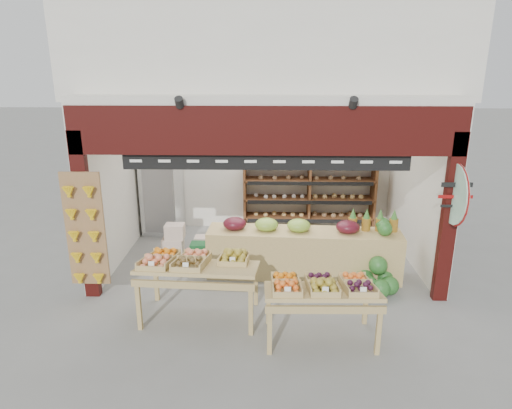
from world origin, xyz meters
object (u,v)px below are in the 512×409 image
object	(u,v)px
back_shelving	(309,181)
display_table_left	(192,264)
mid_counter	(303,251)
cardboard_stack	(186,243)
watermelon_pile	(375,280)
display_table_right	(322,288)
refrigerator	(162,189)

from	to	relation	value
back_shelving	display_table_left	world-z (taller)	back_shelving
back_shelving	mid_counter	size ratio (longest dim) A/B	0.85
mid_counter	display_table_left	xyz separation A→B (m)	(-1.70, -1.36, 0.37)
display_table_left	back_shelving	bearing A→B (deg)	61.10
cardboard_stack	mid_counter	distance (m)	2.36
back_shelving	watermelon_pile	world-z (taller)	back_shelving
cardboard_stack	mid_counter	xyz separation A→B (m)	(2.19, -0.86, 0.22)
display_table_right	watermelon_pile	bearing A→B (deg)	52.58
mid_counter	display_table_right	bearing A→B (deg)	-87.04
watermelon_pile	display_table_right	bearing A→B (deg)	-127.42
mid_counter	cardboard_stack	bearing A→B (deg)	158.47
display_table_right	display_table_left	bearing A→B (deg)	163.20
watermelon_pile	refrigerator	bearing A→B (deg)	146.99
back_shelving	refrigerator	world-z (taller)	refrigerator
cardboard_stack	back_shelving	bearing A→B (deg)	29.01
back_shelving	display_table_right	bearing A→B (deg)	-92.54
refrigerator	mid_counter	bearing A→B (deg)	-31.05
display_table_left	watermelon_pile	xyz separation A→B (m)	(2.84, 0.82, -0.63)
back_shelving	display_table_left	xyz separation A→B (m)	(-1.98, -3.59, -0.31)
back_shelving	watermelon_pile	size ratio (longest dim) A/B	3.80
refrigerator	cardboard_stack	size ratio (longest dim) A/B	2.08
back_shelving	display_table_right	world-z (taller)	back_shelving
mid_counter	display_table_right	distance (m)	1.93
refrigerator	display_table_left	size ratio (longest dim) A/B	1.13
display_table_right	mid_counter	bearing A→B (deg)	92.96
watermelon_pile	mid_counter	bearing A→B (deg)	155.00
cardboard_stack	display_table_right	xyz separation A→B (m)	(2.28, -2.76, 0.53)
refrigerator	display_table_right	xyz separation A→B (m)	(2.98, -3.98, -0.22)
back_shelving	cardboard_stack	bearing A→B (deg)	-150.99
back_shelving	cardboard_stack	size ratio (longest dim) A/B	3.02
back_shelving	mid_counter	bearing A→B (deg)	-97.19
cardboard_stack	watermelon_pile	xyz separation A→B (m)	(3.33, -1.40, -0.04)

